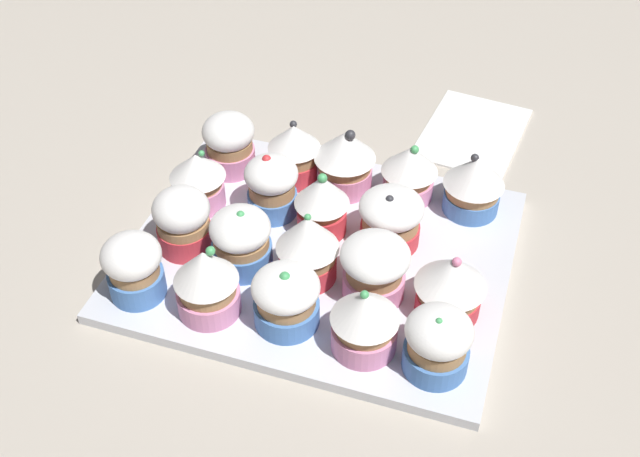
# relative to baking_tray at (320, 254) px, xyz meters

# --- Properties ---
(ground_plane) EXTENTS (1.80, 1.80, 0.03)m
(ground_plane) POSITION_rel_baking_tray_xyz_m (0.00, 0.00, -0.02)
(ground_plane) COLOR #B2A899
(baking_tray) EXTENTS (0.31, 0.39, 0.01)m
(baking_tray) POSITION_rel_baking_tray_xyz_m (0.00, 0.00, 0.00)
(baking_tray) COLOR silver
(baking_tray) RESTS_ON ground_plane
(cupcake_0) EXTENTS (0.06, 0.06, 0.07)m
(cupcake_0) POSITION_rel_baking_tray_xyz_m (-0.10, -0.14, 0.04)
(cupcake_0) COLOR pink
(cupcake_0) RESTS_ON baking_tray
(cupcake_1) EXTENTS (0.06, 0.06, 0.07)m
(cupcake_1) POSITION_rel_baking_tray_xyz_m (-0.03, -0.15, 0.04)
(cupcake_1) COLOR pink
(cupcake_1) RESTS_ON baking_tray
(cupcake_2) EXTENTS (0.06, 0.06, 0.07)m
(cupcake_2) POSITION_rel_baking_tray_xyz_m (0.04, -0.13, 0.04)
(cupcake_2) COLOR #D1333D
(cupcake_2) RESTS_ON baking_tray
(cupcake_3) EXTENTS (0.06, 0.06, 0.07)m
(cupcake_3) POSITION_rel_baking_tray_xyz_m (0.11, -0.15, 0.04)
(cupcake_3) COLOR #477AC6
(cupcake_3) RESTS_ON baking_tray
(cupcake_4) EXTENTS (0.06, 0.06, 0.07)m
(cupcake_4) POSITION_rel_baking_tray_xyz_m (-0.10, -0.06, 0.04)
(cupcake_4) COLOR #D1333D
(cupcake_4) RESTS_ON baking_tray
(cupcake_5) EXTENTS (0.06, 0.06, 0.07)m
(cupcake_5) POSITION_rel_baking_tray_xyz_m (-0.04, -0.07, 0.04)
(cupcake_5) COLOR #477AC6
(cupcake_5) RESTS_ON baking_tray
(cupcake_6) EXTENTS (0.06, 0.06, 0.07)m
(cupcake_6) POSITION_rel_baking_tray_xyz_m (0.04, -0.07, 0.04)
(cupcake_6) COLOR #477AC6
(cupcake_6) RESTS_ON baking_tray
(cupcake_7) EXTENTS (0.06, 0.06, 0.08)m
(cupcake_7) POSITION_rel_baking_tray_xyz_m (0.11, -0.08, 0.04)
(cupcake_7) COLOR pink
(cupcake_7) RESTS_ON baking_tray
(cupcake_8) EXTENTS (0.07, 0.07, 0.08)m
(cupcake_8) POSITION_rel_baking_tray_xyz_m (-0.10, -0.01, 0.05)
(cupcake_8) COLOR pink
(cupcake_8) RESTS_ON baking_tray
(cupcake_9) EXTENTS (0.06, 0.06, 0.08)m
(cupcake_9) POSITION_rel_baking_tray_xyz_m (-0.03, -0.01, 0.04)
(cupcake_9) COLOR #D1333D
(cupcake_9) RESTS_ON baking_tray
(cupcake_10) EXTENTS (0.06, 0.06, 0.08)m
(cupcake_10) POSITION_rel_baking_tray_xyz_m (0.04, -0.00, 0.05)
(cupcake_10) COLOR #D1333D
(cupcake_10) RESTS_ON baking_tray
(cupcake_11) EXTENTS (0.06, 0.06, 0.07)m
(cupcake_11) POSITION_rel_baking_tray_xyz_m (0.10, 0.00, 0.04)
(cupcake_11) COLOR #477AC6
(cupcake_11) RESTS_ON baking_tray
(cupcake_12) EXTENTS (0.06, 0.06, 0.07)m
(cupcake_12) POSITION_rel_baking_tray_xyz_m (-0.11, 0.07, 0.04)
(cupcake_12) COLOR pink
(cupcake_12) RESTS_ON baking_tray
(cupcake_13) EXTENTS (0.07, 0.07, 0.07)m
(cupcake_13) POSITION_rel_baking_tray_xyz_m (-0.03, 0.06, 0.04)
(cupcake_13) COLOR #D1333D
(cupcake_13) RESTS_ON baking_tray
(cupcake_14) EXTENTS (0.07, 0.07, 0.07)m
(cupcake_14) POSITION_rel_baking_tray_xyz_m (0.04, 0.07, 0.04)
(cupcake_14) COLOR pink
(cupcake_14) RESTS_ON baking_tray
(cupcake_15) EXTENTS (0.06, 0.06, 0.07)m
(cupcake_15) POSITION_rel_baking_tray_xyz_m (0.11, 0.08, 0.04)
(cupcake_15) COLOR pink
(cupcake_15) RESTS_ON baking_tray
(cupcake_16) EXTENTS (0.07, 0.07, 0.07)m
(cupcake_16) POSITION_rel_baking_tray_xyz_m (-0.11, 0.14, 0.04)
(cupcake_16) COLOR #477AC6
(cupcake_16) RESTS_ON baking_tray
(cupcake_17) EXTENTS (0.07, 0.07, 0.07)m
(cupcake_17) POSITION_rel_baking_tray_xyz_m (0.04, 0.14, 0.04)
(cupcake_17) COLOR #D1333D
(cupcake_17) RESTS_ON baking_tray
(cupcake_18) EXTENTS (0.06, 0.06, 0.07)m
(cupcake_18) POSITION_rel_baking_tray_xyz_m (0.11, 0.14, 0.04)
(cupcake_18) COLOR #477AC6
(cupcake_18) RESTS_ON baking_tray
(napkin) EXTENTS (0.17, 0.13, 0.01)m
(napkin) POSITION_rel_baking_tray_xyz_m (-0.27, 0.11, -0.00)
(napkin) COLOR white
(napkin) RESTS_ON ground_plane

